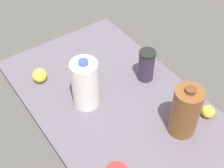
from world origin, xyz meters
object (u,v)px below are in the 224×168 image
shaker_bottle (146,65)px  lemon_beside_bowl (208,112)px  chocolate_milk_jug (185,111)px  milk_jug (85,84)px  lemon_loose (40,75)px

shaker_bottle → lemon_beside_bowl: bearing=-168.8°
lemon_beside_bowl → chocolate_milk_jug: bearing=83.9°
shaker_bottle → milk_jug: bearing=84.5°
milk_jug → lemon_loose: size_ratio=3.61×
shaker_bottle → lemon_beside_bowl: 38.60cm
milk_jug → lemon_loose: (27.30, 11.92, -9.19)cm
lemon_beside_bowl → lemon_loose: bearing=38.6°
lemon_loose → lemon_beside_bowl: lemon_loose is taller
chocolate_milk_jug → lemon_beside_bowl: size_ratio=4.28×
chocolate_milk_jug → lemon_beside_bowl: bearing=-96.1°
shaker_bottle → chocolate_milk_jug: size_ratio=0.66×
milk_jug → chocolate_milk_jug: bearing=-145.7°
lemon_loose → lemon_beside_bowl: (-68.11, -54.36, -0.67)cm
milk_jug → lemon_beside_bowl: milk_jug is taller
shaker_bottle → lemon_loose: (30.68, 46.95, -5.15)cm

